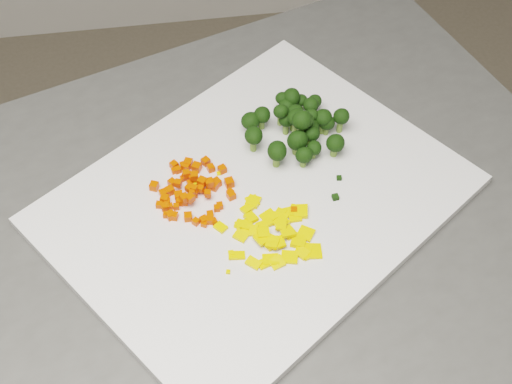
{
  "coord_description": "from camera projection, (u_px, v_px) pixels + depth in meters",
  "views": [
    {
      "loc": [
        0.31,
        -0.05,
        1.6
      ],
      "look_at": [
        0.38,
        0.48,
        0.92
      ],
      "focal_mm": 50.0,
      "sensor_mm": 36.0,
      "label": 1
    }
  ],
  "objects": [
    {
      "name": "pepper_chunk_6",
      "position": [
        306.0,
        234.0,
        0.84
      ],
      "size": [
        0.03,
        0.02,
        0.01
      ],
      "primitive_type": "cube",
      "rotation": [
        -0.08,
        0.05,
        2.53
      ],
      "color": "yellow",
      "rests_on": "pepper_pile"
    },
    {
      "name": "broccoli_floret_5",
      "position": [
        291.0,
        102.0,
        0.95
      ],
      "size": [
        0.03,
        0.03,
        0.04
      ],
      "primitive_type": null,
      "color": "black",
      "rests_on": "broccoli_pile"
    },
    {
      "name": "broccoli_floret_3",
      "position": [
        312.0,
        121.0,
        0.94
      ],
      "size": [
        0.02,
        0.02,
        0.03
      ],
      "primitive_type": null,
      "color": "black",
      "rests_on": "broccoli_pile"
    },
    {
      "name": "pepper_chunk_7",
      "position": [
        286.0,
        212.0,
        0.86
      ],
      "size": [
        0.01,
        0.01,
        0.01
      ],
      "primitive_type": "cube",
      "rotation": [
        -0.13,
        0.11,
        1.6
      ],
      "color": "yellow",
      "rests_on": "pepper_pile"
    },
    {
      "name": "broccoli_floret_12",
      "position": [
        340.0,
        122.0,
        0.93
      ],
      "size": [
        0.03,
        0.03,
        0.04
      ],
      "primitive_type": null,
      "color": "black",
      "rests_on": "broccoli_pile"
    },
    {
      "name": "broccoli_floret_15",
      "position": [
        297.0,
        144.0,
        0.91
      ],
      "size": [
        0.04,
        0.04,
        0.03
      ],
      "primitive_type": null,
      "color": "black",
      "rests_on": "broccoli_pile"
    },
    {
      "name": "pepper_chunk_24",
      "position": [
        265.0,
        263.0,
        0.81
      ],
      "size": [
        0.02,
        0.02,
        0.01
      ],
      "primitive_type": "cube",
      "rotation": [
        -0.05,
        -0.14,
        0.32
      ],
      "color": "yellow",
      "rests_on": "pepper_pile"
    },
    {
      "name": "carrot_cube_47",
      "position": [
        170.0,
        206.0,
        0.86
      ],
      "size": [
        0.01,
        0.01,
        0.01
      ],
      "primitive_type": "cube",
      "rotation": [
        0.0,
        0.0,
        1.68
      ],
      "color": "#E53402",
      "rests_on": "carrot_pile"
    },
    {
      "name": "stray_bit_7",
      "position": [
        335.0,
        197.0,
        0.87
      ],
      "size": [
        0.01,
        0.01,
        0.01
      ],
      "primitive_type": "cube",
      "rotation": [
        0.0,
        0.0,
        1.68
      ],
      "color": "black",
      "rests_on": "cutting_board"
    },
    {
      "name": "stray_bit_2",
      "position": [
        223.0,
        167.0,
        0.9
      ],
      "size": [
        0.01,
        0.01,
        0.0
      ],
      "primitive_type": "cube",
      "rotation": [
        0.0,
        0.0,
        2.85
      ],
      "color": "#E53402",
      "rests_on": "cutting_board"
    },
    {
      "name": "carrot_cube_3",
      "position": [
        194.0,
        192.0,
        0.87
      ],
      "size": [
        0.01,
        0.01,
        0.01
      ],
      "primitive_type": "cube",
      "rotation": [
        0.0,
        0.0,
        1.4
      ],
      "color": "#E53402",
      "rests_on": "carrot_pile"
    },
    {
      "name": "pepper_chunk_1",
      "position": [
        289.0,
        233.0,
        0.84
      ],
      "size": [
        0.02,
        0.02,
        0.01
      ],
      "primitive_type": "cube",
      "rotation": [
        0.12,
        0.06,
        0.51
      ],
      "color": "yellow",
      "rests_on": "pepper_pile"
    },
    {
      "name": "broccoli_floret_1",
      "position": [
        282.0,
        104.0,
        0.95
      ],
      "size": [
        0.02,
        0.02,
        0.03
      ],
      "primitive_type": null,
      "color": "black",
      "rests_on": "broccoli_pile"
    },
    {
      "name": "carrot_cube_32",
      "position": [
        176.0,
        207.0,
        0.86
      ],
      "size": [
        0.01,
        0.01,
        0.01
      ],
      "primitive_type": "cube",
      "rotation": [
        0.0,
        0.0,
        1.54
      ],
      "color": "#E53402",
      "rests_on": "carrot_pile"
    },
    {
      "name": "pepper_chunk_19",
      "position": [
        253.0,
        201.0,
        0.87
      ],
      "size": [
        0.02,
        0.02,
        0.01
      ],
      "primitive_type": "cube",
      "rotation": [
        -0.05,
        0.04,
        1.04
      ],
      "color": "yellow",
      "rests_on": "pepper_pile"
    },
    {
      "name": "carrot_cube_48",
      "position": [
        214.0,
        221.0,
        0.85
      ],
      "size": [
        0.01,
        0.01,
        0.01
      ],
      "primitive_type": "cube",
      "rotation": [
        0.0,
        0.0,
        0.31
      ],
      "color": "#E53402",
      "rests_on": "carrot_pile"
    },
    {
      "name": "broccoli_floret_0",
      "position": [
        301.0,
        125.0,
        0.9
      ],
      "size": [
        0.04,
        0.04,
        0.04
      ],
      "primitive_type": null,
      "color": "black",
      "rests_on": "broccoli_pile"
    },
    {
      "name": "carrot_cube_30",
      "position": [
        183.0,
        178.0,
        0.89
      ],
      "size": [
        0.01,
        0.01,
        0.01
      ],
      "primitive_type": "cube",
      "rotation": [
        0.0,
        0.0,
        0.31
      ],
      "color": "#E53402",
      "rests_on": "carrot_pile"
    },
    {
      "name": "stray_bit_5",
      "position": [
        339.0,
        178.0,
        0.89
      ],
      "size": [
        0.01,
        0.01,
        0.0
      ],
      "primitive_type": "cube",
      "rotation": [
        0.0,
        0.0,
        1.45
      ],
      "color": "black",
      "rests_on": "cutting_board"
    },
    {
      "name": "pepper_chunk_14",
      "position": [
        298.0,
        243.0,
        0.83
      ],
      "size": [
        0.02,
        0.02,
        0.01
      ],
      "primitive_type": "cube",
      "rotation": [
        0.12,
        -0.0,
        2.75
      ],
      "color": "yellow",
      "rests_on": "pepper_pile"
    },
    {
      "name": "carrot_cube_9",
      "position": [
        214.0,
        186.0,
        0.88
      ],
      "size": [
        0.01,
        0.01,
        0.01
      ],
      "primitive_type": "cube",
      "rotation": [
        0.0,
        0.0,
        0.93
      ],
      "color": "#E53402",
      "rests_on": "carrot_pile"
    },
    {
      "name": "carrot_cube_23",
      "position": [
        188.0,
        217.0,
        0.85
      ],
      "size": [
        0.01,
        0.01,
        0.01
      ],
      "primitive_type": "cube",
      "rotation": [
        0.0,
        0.0,
        1.53
      ],
      "color": "#E53402",
      "rests_on": "carrot_pile"
    },
    {
      "name": "pepper_chunk_8",
      "position": [
        237.0,
        255.0,
        0.82
      ],
      "size": [
        0.02,
        0.01,
        0.01
      ],
      "primitive_type": "cube",
      "rotation": [
        0.06,
        -0.09,
        3.06
      ],
      "color": "yellow",
      "rests_on": "pepper_pile"
    },
    {
      "name": "pepper_chunk_3",
      "position": [
        296.0,
        211.0,
        0.86
      ],
      "size": [
        0.02,
        0.02,
        0.01
      ],
      "primitive_type": "cube",
      "rotation": [
        0.07,
        -0.08,
        2.85
      ],
      "color": "yellow",
      "rests_on": "pepper_pile"
    },
    {
      "name": "broccoli_floret_24",
      "position": [
        310.0,
        110.0,
        0.94
      ],
      "size": [
        0.03,
        0.03,
        0.04
      ],
      "primitive_type": null,
      "color": "black",
      "rests_on": "broccoli_pile"
    },
    {
      "name": "pepper_chunk_34",
      "position": [
        300.0,
        243.0,
        0.83
      ],
      "size": [
        0.01,
        0.02,
        0.0
      ],
      "primitive_type": "cube",
      "rotation": [
        0.02,
        -0.01,
        1.6
      ],
      "color": "yellow",
      "rests_on": "pepper_pile"
    },
    {
      "name": "pepper_chunk_30",
      "position": [
        263.0,
        238.0,
        0.83
      ],
      "size": [
        0.02,
        0.02,
        0.01
      ],
      "primitive_type": "cube",
      "rotation": [
        -0.07,
        0.05,
        0.48
      ],
      "color": "yellow",
      "rests_on": "pepper_pile"
    },
    {
      "name": "pepper_chunk_20",
      "position": [
        253.0,
        263.0,
        0.81
      ],
      "size": [
        0.02,
        0.02,
        0.01
      ],
      "primitive_type": "cube",
      "rotation": [
        -0.09,
        -0.08,
        2.42
      ],
      "color": "yellow",
      "rests_on": "pepper_pile"
    },
    {
      "name": "broccoli_floret_7",
      "position": [
        253.0,
        140.0,
        0.91
      ],
      "size": [
        0.03,
        0.03,
        0.04
      ],
      "primitive_type": null,
      "color": "black",
      "rests_on": "broccoli_pile"
    },
    {
      "name": "pepper_chunk_25",
      "position": [
        250.0,
        231.0,
        0.84
      ],
      "size": [
        0.02,
        0.02,
        0.01
      ],
      "primitive_type": "cube",
      "rotation": [
        -0.14,
        0.15,
        2.95
      ],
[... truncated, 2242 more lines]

